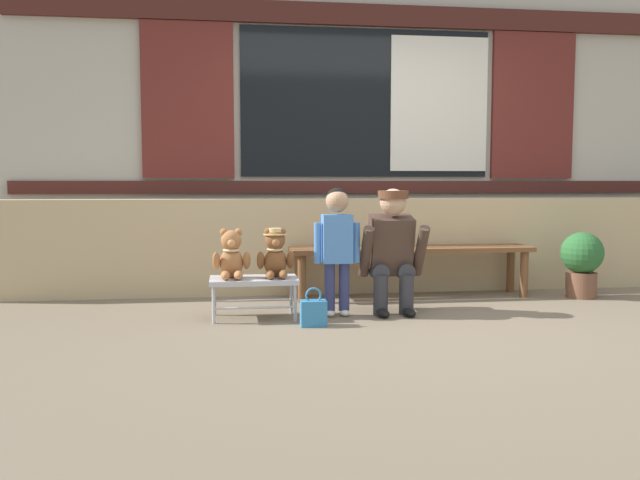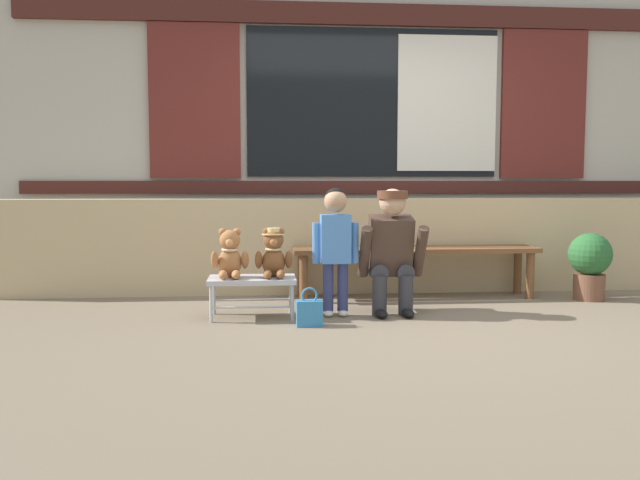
{
  "view_description": "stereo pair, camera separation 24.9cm",
  "coord_description": "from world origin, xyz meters",
  "px_view_note": "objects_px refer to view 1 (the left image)",
  "views": [
    {
      "loc": [
        -1.32,
        -4.51,
        1.0
      ],
      "look_at": [
        -0.62,
        0.6,
        0.55
      ],
      "focal_mm": 37.38,
      "sensor_mm": 36.0,
      "label": 1
    },
    {
      "loc": [
        -1.07,
        -4.53,
        1.0
      ],
      "look_at": [
        -0.62,
        0.6,
        0.55
      ],
      "focal_mm": 37.38,
      "sensor_mm": 36.0,
      "label": 2
    }
  ],
  "objects_px": {
    "child_standing": "(337,237)",
    "handbag_on_ground": "(313,312)",
    "wooden_bench_long": "(411,255)",
    "adult_crouching": "(392,250)",
    "teddy_bear_with_hat": "(275,254)",
    "teddy_bear_plain": "(231,256)",
    "small_display_bench": "(254,282)",
    "potted_plant": "(582,261)"
  },
  "relations": [
    {
      "from": "child_standing",
      "to": "handbag_on_ground",
      "type": "bearing_deg",
      "value": -123.6
    },
    {
      "from": "adult_crouching",
      "to": "teddy_bear_plain",
      "type": "bearing_deg",
      "value": -176.54
    },
    {
      "from": "teddy_bear_with_hat",
      "to": "handbag_on_ground",
      "type": "bearing_deg",
      "value": -53.82
    },
    {
      "from": "small_display_bench",
      "to": "teddy_bear_plain",
      "type": "distance_m",
      "value": 0.25
    },
    {
      "from": "child_standing",
      "to": "potted_plant",
      "type": "bearing_deg",
      "value": 12.49
    },
    {
      "from": "handbag_on_ground",
      "to": "teddy_bear_with_hat",
      "type": "bearing_deg",
      "value": 126.18
    },
    {
      "from": "child_standing",
      "to": "handbag_on_ground",
      "type": "height_order",
      "value": "child_standing"
    },
    {
      "from": "adult_crouching",
      "to": "handbag_on_ground",
      "type": "distance_m",
      "value": 0.86
    },
    {
      "from": "small_display_bench",
      "to": "teddy_bear_plain",
      "type": "xyz_separation_m",
      "value": [
        -0.16,
        0.0,
        0.2
      ]
    },
    {
      "from": "teddy_bear_with_hat",
      "to": "child_standing",
      "type": "xyz_separation_m",
      "value": [
        0.46,
        0.0,
        0.12
      ]
    },
    {
      "from": "child_standing",
      "to": "potted_plant",
      "type": "height_order",
      "value": "child_standing"
    },
    {
      "from": "small_display_bench",
      "to": "potted_plant",
      "type": "distance_m",
      "value": 2.89
    },
    {
      "from": "handbag_on_ground",
      "to": "potted_plant",
      "type": "xyz_separation_m",
      "value": [
        2.45,
        0.82,
        0.23
      ]
    },
    {
      "from": "child_standing",
      "to": "adult_crouching",
      "type": "distance_m",
      "value": 0.46
    },
    {
      "from": "small_display_bench",
      "to": "handbag_on_ground",
      "type": "xyz_separation_m",
      "value": [
        0.4,
        -0.33,
        -0.17
      ]
    },
    {
      "from": "wooden_bench_long",
      "to": "teddy_bear_with_hat",
      "type": "distance_m",
      "value": 1.42
    },
    {
      "from": "adult_crouching",
      "to": "small_display_bench",
      "type": "bearing_deg",
      "value": -175.95
    },
    {
      "from": "potted_plant",
      "to": "adult_crouching",
      "type": "bearing_deg",
      "value": -166.75
    },
    {
      "from": "small_display_bench",
      "to": "handbag_on_ground",
      "type": "distance_m",
      "value": 0.54
    },
    {
      "from": "teddy_bear_with_hat",
      "to": "handbag_on_ground",
      "type": "distance_m",
      "value": 0.55
    },
    {
      "from": "wooden_bench_long",
      "to": "handbag_on_ground",
      "type": "xyz_separation_m",
      "value": [
        -0.99,
        -1.04,
        -0.28
      ]
    },
    {
      "from": "child_standing",
      "to": "adult_crouching",
      "type": "relative_size",
      "value": 1.01
    },
    {
      "from": "teddy_bear_plain",
      "to": "adult_crouching",
      "type": "distance_m",
      "value": 1.22
    },
    {
      "from": "wooden_bench_long",
      "to": "teddy_bear_with_hat",
      "type": "bearing_deg",
      "value": -149.92
    },
    {
      "from": "teddy_bear_with_hat",
      "to": "adult_crouching",
      "type": "bearing_deg",
      "value": 4.63
    },
    {
      "from": "wooden_bench_long",
      "to": "teddy_bear_plain",
      "type": "xyz_separation_m",
      "value": [
        -1.55,
        -0.71,
        0.09
      ]
    },
    {
      "from": "wooden_bench_long",
      "to": "handbag_on_ground",
      "type": "distance_m",
      "value": 1.46
    },
    {
      "from": "wooden_bench_long",
      "to": "child_standing",
      "type": "bearing_deg",
      "value": -137.27
    },
    {
      "from": "small_display_bench",
      "to": "teddy_bear_plain",
      "type": "bearing_deg",
      "value": 179.49
    },
    {
      "from": "adult_crouching",
      "to": "handbag_on_ground",
      "type": "relative_size",
      "value": 3.49
    },
    {
      "from": "teddy_bear_plain",
      "to": "handbag_on_ground",
      "type": "bearing_deg",
      "value": -30.32
    },
    {
      "from": "wooden_bench_long",
      "to": "handbag_on_ground",
      "type": "bearing_deg",
      "value": -133.54
    },
    {
      "from": "wooden_bench_long",
      "to": "adult_crouching",
      "type": "height_order",
      "value": "adult_crouching"
    },
    {
      "from": "small_display_bench",
      "to": "child_standing",
      "type": "relative_size",
      "value": 0.67
    },
    {
      "from": "wooden_bench_long",
      "to": "child_standing",
      "type": "xyz_separation_m",
      "value": [
        -0.77,
        -0.71,
        0.22
      ]
    },
    {
      "from": "teddy_bear_plain",
      "to": "small_display_bench",
      "type": "bearing_deg",
      "value": -0.51
    },
    {
      "from": "adult_crouching",
      "to": "potted_plant",
      "type": "distance_m",
      "value": 1.84
    },
    {
      "from": "teddy_bear_plain",
      "to": "adult_crouching",
      "type": "bearing_deg",
      "value": 3.46
    },
    {
      "from": "handbag_on_ground",
      "to": "potted_plant",
      "type": "height_order",
      "value": "potted_plant"
    },
    {
      "from": "teddy_bear_plain",
      "to": "teddy_bear_with_hat",
      "type": "height_order",
      "value": "same"
    },
    {
      "from": "small_display_bench",
      "to": "teddy_bear_with_hat",
      "type": "relative_size",
      "value": 1.76
    },
    {
      "from": "small_display_bench",
      "to": "child_standing",
      "type": "xyz_separation_m",
      "value": [
        0.62,
        0.0,
        0.33
      ]
    }
  ]
}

